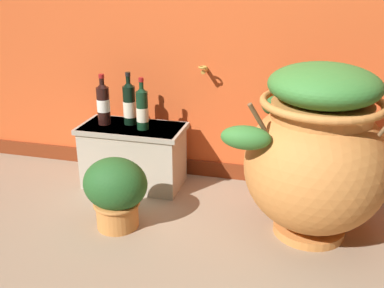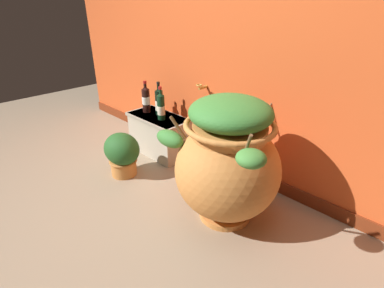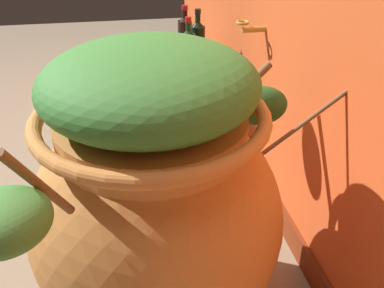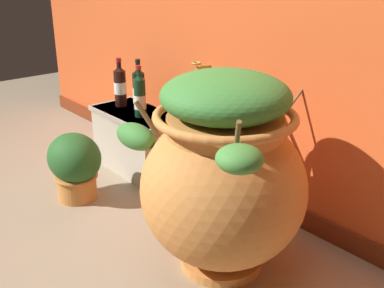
% 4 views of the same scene
% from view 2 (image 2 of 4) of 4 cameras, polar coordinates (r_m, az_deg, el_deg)
% --- Properties ---
extents(ground_plane, '(7.00, 7.00, 0.00)m').
position_cam_2_polar(ground_plane, '(2.24, -13.82, -13.85)').
color(ground_plane, gray).
extents(back_wall, '(4.40, 0.33, 2.60)m').
position_cam_2_polar(back_wall, '(2.53, 8.09, 23.35)').
color(back_wall, '#D15123').
rests_on(back_wall, ground_plane).
extents(terracotta_urn, '(0.86, 1.06, 0.89)m').
position_cam_2_polar(terracotta_urn, '(1.97, 6.96, -3.08)').
color(terracotta_urn, '#CC7F3D').
rests_on(terracotta_urn, ground_plane).
extents(stone_ledge, '(0.64, 0.33, 0.39)m').
position_cam_2_polar(stone_ledge, '(2.95, -6.35, 2.08)').
color(stone_ledge, '#B2A893').
rests_on(stone_ledge, ground_plane).
extents(wine_bottle_left, '(0.08, 0.08, 0.31)m').
position_cam_2_polar(wine_bottle_left, '(2.97, -8.89, 8.69)').
color(wine_bottle_left, black).
rests_on(wine_bottle_left, stone_ledge).
extents(wine_bottle_middle, '(0.08, 0.08, 0.32)m').
position_cam_2_polar(wine_bottle_middle, '(2.88, -6.37, 8.17)').
color(wine_bottle_middle, black).
rests_on(wine_bottle_middle, stone_ledge).
extents(wine_bottle_right, '(0.07, 0.07, 0.31)m').
position_cam_2_polar(wine_bottle_right, '(2.76, -6.02, 7.29)').
color(wine_bottle_right, black).
rests_on(wine_bottle_right, stone_ledge).
extents(potted_shrub, '(0.34, 0.29, 0.39)m').
position_cam_2_polar(potted_shrub, '(2.63, -13.33, -1.71)').
color(potted_shrub, '#CC7F3D').
rests_on(potted_shrub, ground_plane).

